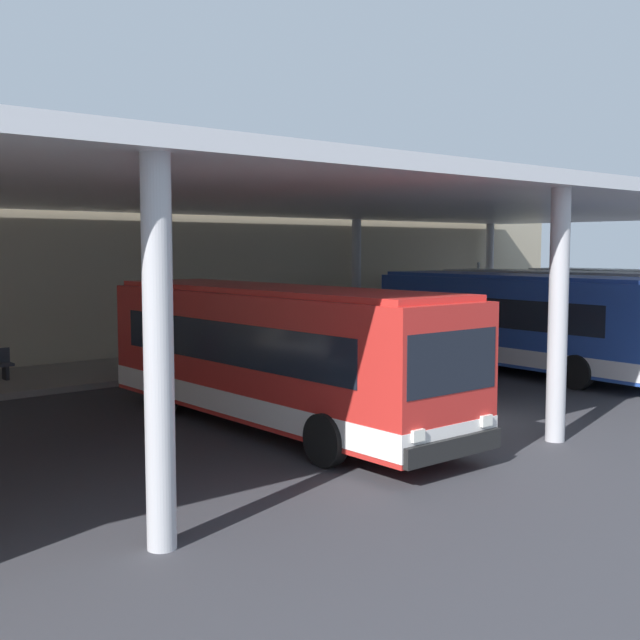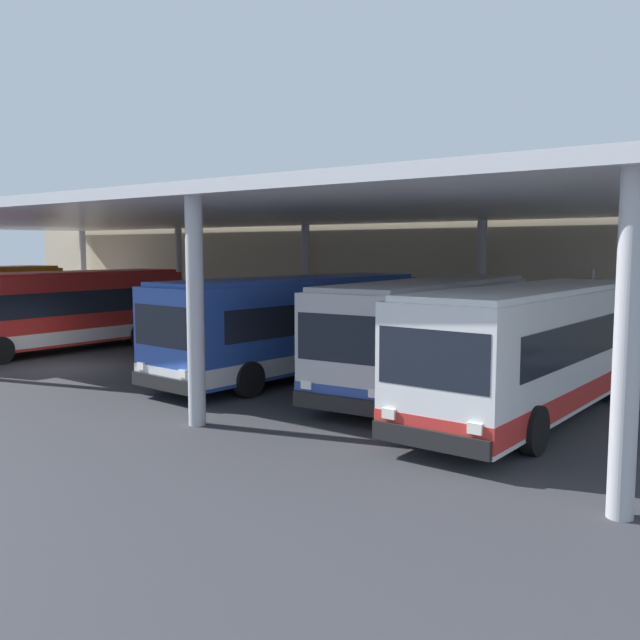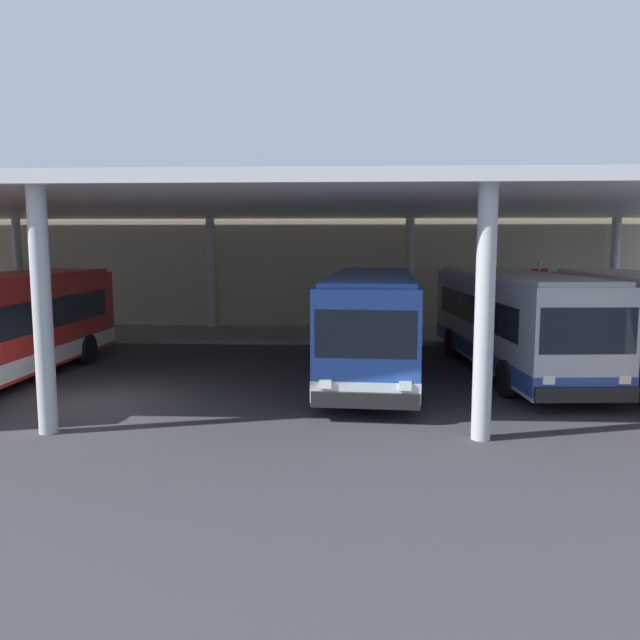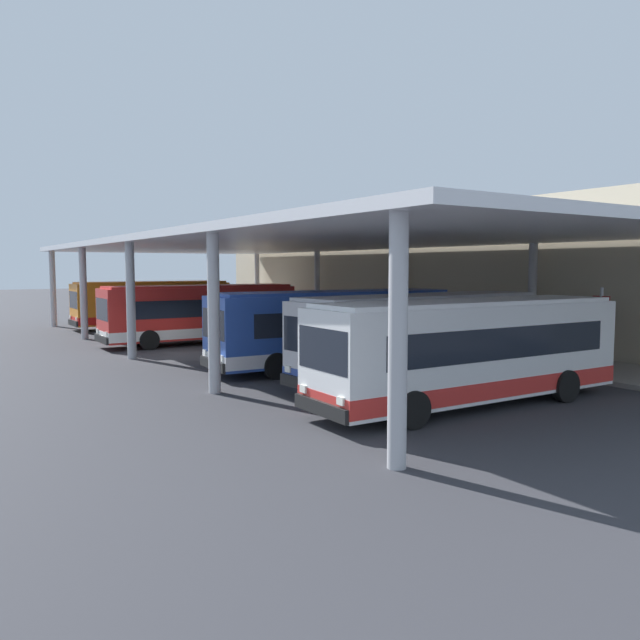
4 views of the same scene
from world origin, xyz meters
TOP-DOWN VIEW (x-y plane):
  - ground_plane at (0.00, 0.00)m, footprint 200.00×200.00m
  - platform_kerb at (0.00, 11.75)m, footprint 42.00×4.50m
  - station_building_facade at (0.00, 15.00)m, footprint 48.00×1.60m
  - canopy_shelter at (0.00, 5.50)m, footprint 40.00×17.00m
  - bus_nearest_bay at (-14.02, 3.11)m, footprint 2.74×10.53m
  - bus_second_bay at (-3.69, 2.34)m, footprint 2.80×10.55m
  - bus_middle_bay at (7.19, 3.70)m, footprint 3.20×10.67m
  - bus_far_bay at (11.65, 4.48)m, footprint 3.30×10.69m
  - bus_departing at (15.20, 3.12)m, footprint 2.91×10.59m
  - bench_waiting at (-7.10, 11.82)m, footprint 1.80×0.45m
  - trash_bin at (-10.40, 12.01)m, footprint 0.52×0.52m
  - banner_sign at (14.38, 10.94)m, footprint 0.70×0.12m

SIDE VIEW (x-z plane):
  - ground_plane at x=0.00m, z-range 0.00..0.00m
  - platform_kerb at x=0.00m, z-range 0.00..0.18m
  - bench_waiting at x=-7.10m, z-range 0.20..1.12m
  - trash_bin at x=-10.40m, z-range 0.19..1.17m
  - bus_nearest_bay at x=-14.02m, z-range 0.07..3.24m
  - bus_second_bay at x=-3.69m, z-range 0.07..3.24m
  - bus_middle_bay at x=7.19m, z-range 0.07..3.24m
  - bus_far_bay at x=11.65m, z-range 0.07..3.24m
  - bus_departing at x=15.20m, z-range 0.07..3.24m
  - banner_sign at x=14.38m, z-range 0.38..3.58m
  - station_building_facade at x=0.00m, z-range 0.00..7.55m
  - canopy_shelter at x=0.00m, z-range 2.52..8.07m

